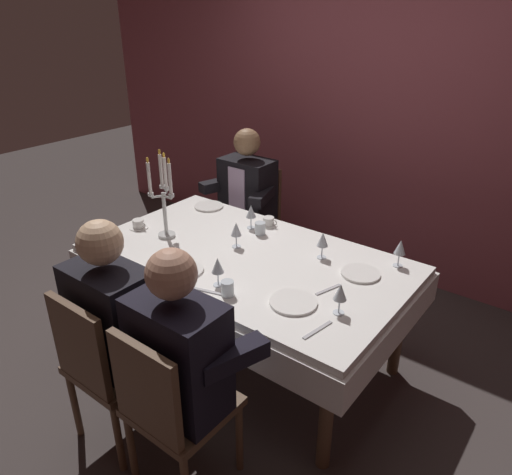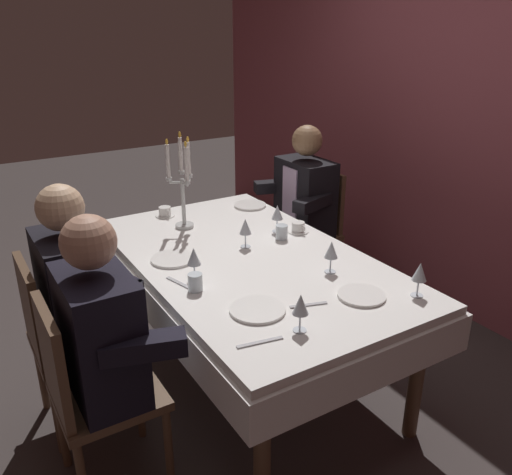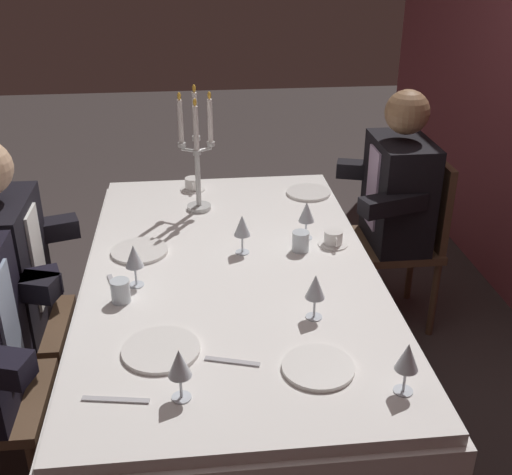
% 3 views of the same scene
% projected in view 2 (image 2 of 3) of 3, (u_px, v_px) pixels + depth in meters
% --- Properties ---
extents(ground_plane, '(12.00, 12.00, 0.00)m').
position_uv_depth(ground_plane, '(249.00, 373.00, 3.07)').
color(ground_plane, '#3E3534').
extents(back_wall, '(6.00, 0.12, 2.70)m').
position_uv_depth(back_wall, '(472.00, 113.00, 3.36)').
color(back_wall, '#8E434B').
rests_on(back_wall, ground_plane).
extents(dining_table, '(1.94, 1.14, 0.74)m').
position_uv_depth(dining_table, '(248.00, 277.00, 2.83)').
color(dining_table, white).
rests_on(dining_table, ground_plane).
extents(candelabra, '(0.15, 0.17, 0.58)m').
position_uv_depth(candelabra, '(182.00, 186.00, 3.09)').
color(candelabra, silver).
rests_on(candelabra, dining_table).
extents(dinner_plate_0, '(0.23, 0.23, 0.01)m').
position_uv_depth(dinner_plate_0, '(173.00, 259.00, 2.74)').
color(dinner_plate_0, white).
rests_on(dinner_plate_0, dining_table).
extents(dinner_plate_1, '(0.22, 0.22, 0.01)m').
position_uv_depth(dinner_plate_1, '(361.00, 295.00, 2.38)').
color(dinner_plate_1, white).
rests_on(dinner_plate_1, dining_table).
extents(dinner_plate_2, '(0.21, 0.21, 0.01)m').
position_uv_depth(dinner_plate_2, '(250.00, 205.00, 3.54)').
color(dinner_plate_2, white).
rests_on(dinner_plate_2, dining_table).
extents(dinner_plate_3, '(0.24, 0.24, 0.01)m').
position_uv_depth(dinner_plate_3, '(257.00, 309.00, 2.26)').
color(dinner_plate_3, white).
rests_on(dinner_plate_3, dining_table).
extents(wine_glass_0, '(0.07, 0.07, 0.16)m').
position_uv_depth(wine_glass_0, '(420.00, 272.00, 2.35)').
color(wine_glass_0, silver).
rests_on(wine_glass_0, dining_table).
extents(wine_glass_1, '(0.07, 0.07, 0.16)m').
position_uv_depth(wine_glass_1, '(331.00, 251.00, 2.57)').
color(wine_glass_1, silver).
rests_on(wine_glass_1, dining_table).
extents(wine_glass_2, '(0.07, 0.07, 0.16)m').
position_uv_depth(wine_glass_2, '(245.00, 227.00, 2.86)').
color(wine_glass_2, silver).
rests_on(wine_glass_2, dining_table).
extents(wine_glass_3, '(0.07, 0.07, 0.16)m').
position_uv_depth(wine_glass_3, '(277.00, 213.00, 3.08)').
color(wine_glass_3, silver).
rests_on(wine_glass_3, dining_table).
extents(wine_glass_4, '(0.07, 0.07, 0.16)m').
position_uv_depth(wine_glass_4, '(301.00, 306.00, 2.08)').
color(wine_glass_4, silver).
rests_on(wine_glass_4, dining_table).
extents(wine_glass_5, '(0.07, 0.07, 0.16)m').
position_uv_depth(wine_glass_5, '(194.00, 257.00, 2.50)').
color(wine_glass_5, silver).
rests_on(wine_glass_5, dining_table).
extents(water_tumbler_0, '(0.07, 0.07, 0.08)m').
position_uv_depth(water_tumbler_0, '(282.00, 232.00, 3.00)').
color(water_tumbler_0, silver).
rests_on(water_tumbler_0, dining_table).
extents(water_tumbler_1, '(0.07, 0.07, 0.08)m').
position_uv_depth(water_tumbler_1, '(195.00, 282.00, 2.42)').
color(water_tumbler_1, silver).
rests_on(water_tumbler_1, dining_table).
extents(coffee_cup_0, '(0.13, 0.12, 0.06)m').
position_uv_depth(coffee_cup_0, '(298.00, 228.00, 3.10)').
color(coffee_cup_0, white).
rests_on(coffee_cup_0, dining_table).
extents(coffee_cup_1, '(0.13, 0.12, 0.06)m').
position_uv_depth(coffee_cup_1, '(165.00, 212.00, 3.36)').
color(coffee_cup_1, white).
rests_on(coffee_cup_1, dining_table).
extents(knife_0, '(0.05, 0.19, 0.01)m').
position_uv_depth(knife_0, '(260.00, 342.00, 2.04)').
color(knife_0, '#B7B7BC').
rests_on(knife_0, dining_table).
extents(spoon_1, '(0.07, 0.17, 0.01)m').
position_uv_depth(spoon_1, '(309.00, 305.00, 2.31)').
color(spoon_1, '#B7B7BC').
rests_on(spoon_1, dining_table).
extents(fork_2, '(0.17, 0.06, 0.01)m').
position_uv_depth(fork_2, '(179.00, 283.00, 2.50)').
color(fork_2, '#B7B7BC').
rests_on(fork_2, dining_table).
extents(seated_diner_0, '(0.63, 0.48, 1.24)m').
position_uv_depth(seated_diner_0, '(306.00, 196.00, 3.76)').
color(seated_diner_0, brown).
rests_on(seated_diner_0, ground_plane).
extents(seated_diner_1, '(0.63, 0.48, 1.24)m').
position_uv_depth(seated_diner_1, '(71.00, 289.00, 2.46)').
color(seated_diner_1, brown).
rests_on(seated_diner_1, ground_plane).
extents(seated_diner_2, '(0.63, 0.48, 1.24)m').
position_uv_depth(seated_diner_2, '(99.00, 335.00, 2.10)').
color(seated_diner_2, brown).
rests_on(seated_diner_2, ground_plane).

